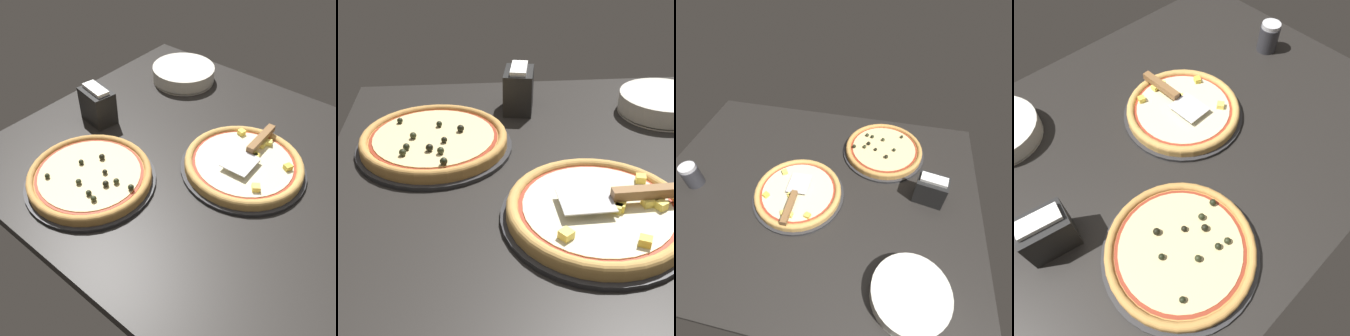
{
  "view_description": "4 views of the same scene",
  "coord_description": "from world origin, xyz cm",
  "views": [
    {
      "loc": [
        -41.7,
        75.85,
        78.53
      ],
      "look_at": [
        10.65,
        12.49,
        3.0
      ],
      "focal_mm": 42.0,
      "sensor_mm": 36.0,
      "label": 1
    },
    {
      "loc": [
        -73.1,
        19.73,
        55.34
      ],
      "look_at": [
        10.65,
        12.49,
        3.0
      ],
      "focal_mm": 50.0,
      "sensor_mm": 36.0,
      "label": 2
    },
    {
      "loc": [
        26.59,
        -61.25,
        86.23
      ],
      "look_at": [
        10.65,
        12.49,
        3.0
      ],
      "focal_mm": 28.0,
      "sensor_mm": 36.0,
      "label": 3
    },
    {
      "loc": [
        43.8,
        47.84,
        75.27
      ],
      "look_at": [
        10.65,
        12.49,
        3.0
      ],
      "focal_mm": 35.0,
      "sensor_mm": 36.0,
      "label": 4
    }
  ],
  "objects": [
    {
      "name": "ground_plane",
      "position": [
        0.0,
        0.0,
        -1.8
      ],
      "size": [
        133.67,
        105.63,
        3.6
      ],
      "primitive_type": "cube",
      "color": "black"
    },
    {
      "name": "pizza_pan_front",
      "position": [
        -4.69,
        -3.36,
        0.5
      ],
      "size": [
        36.57,
        36.57,
        1.0
      ],
      "primitive_type": "cylinder",
      "color": "#2D2D30",
      "rests_on": "ground_plane"
    },
    {
      "name": "pizza_front",
      "position": [
        -4.71,
        -3.41,
        2.47
      ],
      "size": [
        34.37,
        34.37,
        3.72
      ],
      "color": "tan",
      "rests_on": "pizza_pan_front"
    },
    {
      "name": "pizza_pan_back",
      "position": [
        25.98,
        28.34,
        0.5
      ],
      "size": [
        37.09,
        37.09,
        1.0
      ],
      "primitive_type": "cylinder",
      "color": "#2D2D30",
      "rests_on": "ground_plane"
    },
    {
      "name": "pizza_back",
      "position": [
        25.95,
        28.35,
        2.54
      ],
      "size": [
        34.86,
        34.86,
        4.06
      ],
      "color": "#C68E47",
      "rests_on": "pizza_pan_back"
    },
    {
      "name": "serving_spatula",
      "position": [
        -4.48,
        -10.15,
        5.51
      ],
      "size": [
        8.42,
        24.19,
        2.0
      ],
      "color": "silver",
      "rests_on": "pizza_front"
    },
    {
      "name": "plate_stack",
      "position": [
        40.66,
        -33.2,
        2.8
      ],
      "size": [
        23.82,
        23.82,
        5.6
      ],
      "color": "silver",
      "rests_on": "ground_plane"
    },
    {
      "name": "napkin_holder",
      "position": [
        46.22,
        5.93,
        5.98
      ],
      "size": [
        12.61,
        9.61,
        12.57
      ],
      "color": "black",
      "rests_on": "ground_plane"
    }
  ]
}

